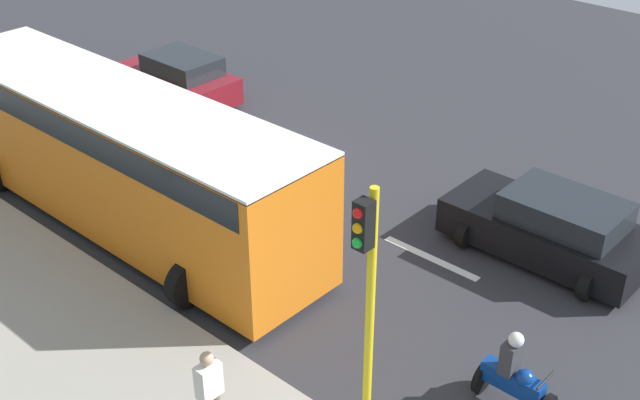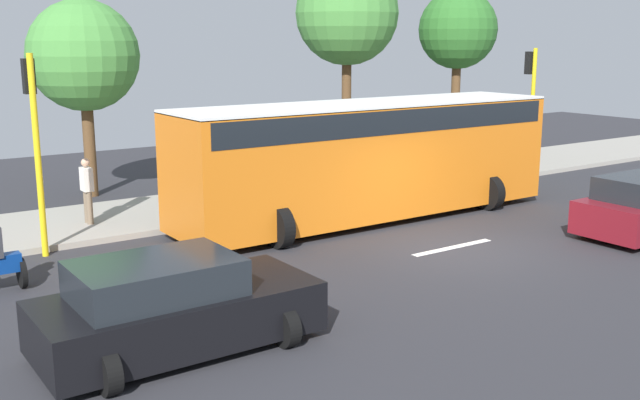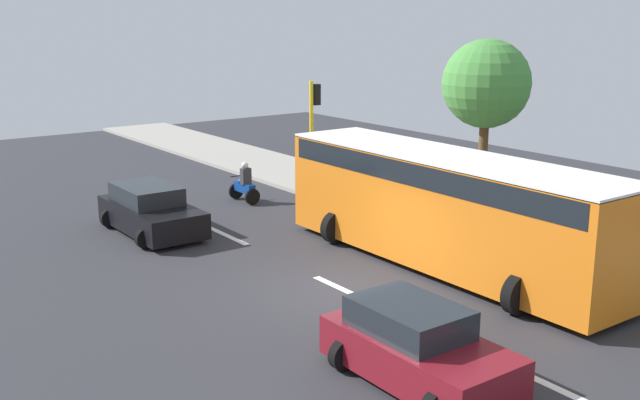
% 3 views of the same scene
% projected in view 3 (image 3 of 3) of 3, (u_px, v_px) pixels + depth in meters
% --- Properties ---
extents(ground_plane, '(40.00, 60.00, 0.10)m').
position_uv_depth(ground_plane, '(343.00, 292.00, 19.42)').
color(ground_plane, '#2D2D33').
extents(sidewalk, '(4.00, 60.00, 0.15)m').
position_uv_depth(sidewalk, '(523.00, 240.00, 23.41)').
color(sidewalk, '#9E998E').
rests_on(sidewalk, ground).
extents(lane_stripe_north, '(0.20, 2.40, 0.01)m').
position_uv_depth(lane_stripe_north, '(534.00, 378.00, 14.71)').
color(lane_stripe_north, white).
rests_on(lane_stripe_north, ground).
extents(lane_stripe_mid, '(0.20, 2.40, 0.01)m').
position_uv_depth(lane_stripe_mid, '(343.00, 290.00, 19.41)').
color(lane_stripe_mid, white).
rests_on(lane_stripe_mid, ground).
extents(lane_stripe_south, '(0.20, 2.40, 0.01)m').
position_uv_depth(lane_stripe_south, '(227.00, 236.00, 24.11)').
color(lane_stripe_south, white).
rests_on(lane_stripe_south, ground).
extents(lane_stripe_far_south, '(0.20, 2.40, 0.01)m').
position_uv_depth(lane_stripe_far_south, '(149.00, 200.00, 28.81)').
color(lane_stripe_far_south, white).
rests_on(lane_stripe_far_south, ground).
extents(car_black, '(2.35, 4.34, 1.52)m').
position_uv_depth(car_black, '(151.00, 211.00, 24.33)').
color(car_black, black).
rests_on(car_black, ground).
extents(car_maroon, '(2.25, 3.91, 1.52)m').
position_uv_depth(car_maroon, '(417.00, 347.00, 14.41)').
color(car_maroon, maroon).
rests_on(car_maroon, ground).
extents(city_bus, '(3.20, 11.00, 3.16)m').
position_uv_depth(city_bus, '(446.00, 202.00, 20.80)').
color(city_bus, orange).
rests_on(city_bus, ground).
extents(motorcycle, '(0.60, 1.30, 1.53)m').
position_uv_depth(motorcycle, '(244.00, 185.00, 28.34)').
color(motorcycle, black).
rests_on(motorcycle, ground).
extents(pedestrian_near_signal, '(0.40, 0.24, 1.69)m').
position_uv_depth(pedestrian_near_signal, '(571.00, 210.00, 23.06)').
color(pedestrian_near_signal, '#1E1E4C').
rests_on(pedestrian_near_signal, sidewalk).
extents(pedestrian_by_tree, '(0.40, 0.24, 1.69)m').
position_uv_depth(pedestrian_by_tree, '(378.00, 176.00, 28.00)').
color(pedestrian_by_tree, '#72604C').
rests_on(pedestrian_by_tree, sidewalk).
extents(traffic_light_midblock, '(0.49, 0.24, 4.50)m').
position_uv_depth(traffic_light_midblock, '(314.00, 124.00, 27.79)').
color(traffic_light_midblock, yellow).
rests_on(traffic_light_midblock, ground).
extents(street_tree_south, '(3.34, 3.34, 5.98)m').
position_uv_depth(street_tree_south, '(486.00, 84.00, 28.45)').
color(street_tree_south, brown).
rests_on(street_tree_south, ground).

